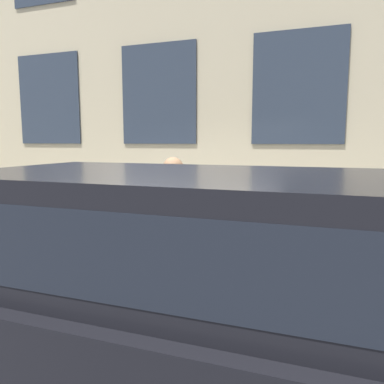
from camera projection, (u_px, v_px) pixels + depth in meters
The scene contains 5 objects.
ground_plane at pixel (161, 319), 4.40m from camera, with size 80.00×80.00×0.00m, color #47474C.
sidewalk at pixel (199, 274), 5.64m from camera, with size 2.69×60.00×0.17m.
fire_hydrant at pixel (212, 268), 4.60m from camera, with size 0.30×0.42×0.69m.
person at pixel (173, 210), 4.86m from camera, with size 0.41×0.27×1.70m.
parked_truck_charcoal_near at pixel (172, 274), 2.83m from camera, with size 1.99×5.08×1.85m.
Camera 1 is at (-3.79, -1.76, 2.07)m, focal length 35.00 mm.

